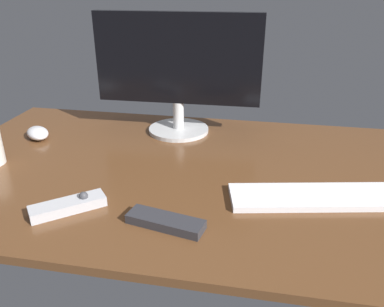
{
  "coord_description": "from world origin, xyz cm",
  "views": [
    {
      "loc": [
        20.13,
        -92.64,
        49.81
      ],
      "look_at": [
        3.25,
        -2.81,
        8.0
      ],
      "focal_mm": 36.35,
      "sensor_mm": 36.0,
      "label": 1
    }
  ],
  "objects_px": {
    "monitor": "(178,68)",
    "media_remote": "(69,205)",
    "tv_remote": "(165,222)",
    "computer_mouse": "(38,133)",
    "keyboard": "(318,197)"
  },
  "relations": [
    {
      "from": "media_remote",
      "to": "tv_remote",
      "type": "distance_m",
      "value": 0.23
    },
    {
      "from": "monitor",
      "to": "media_remote",
      "type": "relative_size",
      "value": 3.33
    },
    {
      "from": "monitor",
      "to": "keyboard",
      "type": "height_order",
      "value": "monitor"
    },
    {
      "from": "computer_mouse",
      "to": "tv_remote",
      "type": "relative_size",
      "value": 0.63
    },
    {
      "from": "media_remote",
      "to": "computer_mouse",
      "type": "bearing_deg",
      "value": 88.88
    },
    {
      "from": "keyboard",
      "to": "tv_remote",
      "type": "height_order",
      "value": "tv_remote"
    },
    {
      "from": "tv_remote",
      "to": "media_remote",
      "type": "bearing_deg",
      "value": -172.65
    },
    {
      "from": "computer_mouse",
      "to": "tv_remote",
      "type": "bearing_deg",
      "value": 9.04
    },
    {
      "from": "computer_mouse",
      "to": "media_remote",
      "type": "distance_m",
      "value": 0.48
    },
    {
      "from": "monitor",
      "to": "keyboard",
      "type": "relative_size",
      "value": 1.29
    },
    {
      "from": "keyboard",
      "to": "computer_mouse",
      "type": "bearing_deg",
      "value": 153.61
    },
    {
      "from": "monitor",
      "to": "media_remote",
      "type": "bearing_deg",
      "value": -105.76
    },
    {
      "from": "keyboard",
      "to": "media_remote",
      "type": "height_order",
      "value": "media_remote"
    },
    {
      "from": "monitor",
      "to": "computer_mouse",
      "type": "xyz_separation_m",
      "value": [
        -0.43,
        -0.14,
        -0.2
      ]
    },
    {
      "from": "media_remote",
      "to": "tv_remote",
      "type": "relative_size",
      "value": 0.95
    }
  ]
}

